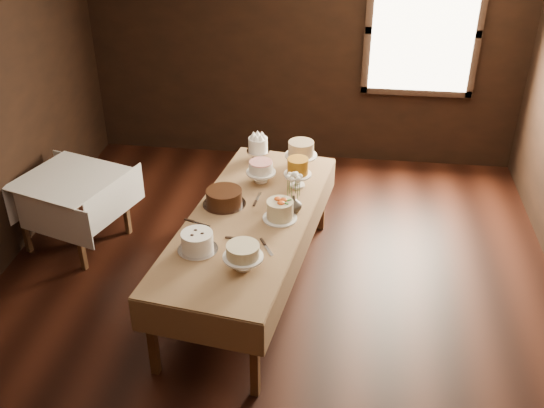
{
  "coord_description": "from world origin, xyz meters",
  "views": [
    {
      "loc": [
        0.55,
        -4.05,
        3.51
      ],
      "look_at": [
        0.0,
        0.2,
        0.95
      ],
      "focal_mm": 41.66,
      "sensor_mm": 36.0,
      "label": 1
    }
  ],
  "objects_px": {
    "cake_speckled": "(301,155)",
    "cake_server_b": "(269,250)",
    "cake_meringue": "(258,149)",
    "cake_server_d": "(288,202)",
    "cake_cream": "(243,257)",
    "cake_server_a": "(246,240)",
    "display_table": "(250,222)",
    "cake_server_c": "(258,197)",
    "cake_chocolate": "(224,198)",
    "cake_flowers": "(280,211)",
    "cake_swirl": "(197,242)",
    "cake_caramel": "(298,174)",
    "side_table": "(70,185)",
    "cake_server_e": "(202,224)",
    "cake_lattice": "(261,173)",
    "flower_vase": "(293,204)"
  },
  "relations": [
    {
      "from": "cake_chocolate",
      "to": "cake_server_a",
      "type": "xyz_separation_m",
      "value": [
        0.27,
        -0.5,
        -0.06
      ]
    },
    {
      "from": "cake_meringue",
      "to": "cake_server_d",
      "type": "height_order",
      "value": "cake_meringue"
    },
    {
      "from": "cake_meringue",
      "to": "cake_server_e",
      "type": "xyz_separation_m",
      "value": [
        -0.28,
        -1.21,
        -0.1
      ]
    },
    {
      "from": "cake_meringue",
      "to": "cake_chocolate",
      "type": "bearing_deg",
      "value": -100.19
    },
    {
      "from": "display_table",
      "to": "cake_chocolate",
      "type": "distance_m",
      "value": 0.31
    },
    {
      "from": "cake_cream",
      "to": "cake_server_b",
      "type": "height_order",
      "value": "cake_cream"
    },
    {
      "from": "cake_flowers",
      "to": "cake_server_e",
      "type": "bearing_deg",
      "value": -164.55
    },
    {
      "from": "cake_caramel",
      "to": "cake_server_d",
      "type": "height_order",
      "value": "cake_caramel"
    },
    {
      "from": "cake_caramel",
      "to": "cake_flowers",
      "type": "relative_size",
      "value": 1.0
    },
    {
      "from": "display_table",
      "to": "cake_lattice",
      "type": "relative_size",
      "value": 9.63
    },
    {
      "from": "display_table",
      "to": "cake_server_c",
      "type": "relative_size",
      "value": 10.7
    },
    {
      "from": "cake_meringue",
      "to": "cake_lattice",
      "type": "distance_m",
      "value": 0.44
    },
    {
      "from": "side_table",
      "to": "cake_swirl",
      "type": "bearing_deg",
      "value": -35.47
    },
    {
      "from": "cake_cream",
      "to": "cake_server_a",
      "type": "height_order",
      "value": "cake_cream"
    },
    {
      "from": "cake_swirl",
      "to": "cake_server_d",
      "type": "distance_m",
      "value": 1.0
    },
    {
      "from": "cake_speckled",
      "to": "flower_vase",
      "type": "relative_size",
      "value": 2.06
    },
    {
      "from": "cake_swirl",
      "to": "cake_server_e",
      "type": "bearing_deg",
      "value": 98.19
    },
    {
      "from": "cake_speckled",
      "to": "cake_flowers",
      "type": "xyz_separation_m",
      "value": [
        -0.08,
        -0.95,
        -0.04
      ]
    },
    {
      "from": "cake_cream",
      "to": "cake_server_b",
      "type": "xyz_separation_m",
      "value": [
        0.15,
        0.24,
        -0.09
      ]
    },
    {
      "from": "cake_server_a",
      "to": "cake_server_e",
      "type": "relative_size",
      "value": 1.0
    },
    {
      "from": "cake_chocolate",
      "to": "cake_server_b",
      "type": "xyz_separation_m",
      "value": [
        0.46,
        -0.62,
        -0.06
      ]
    },
    {
      "from": "display_table",
      "to": "cake_cream",
      "type": "xyz_separation_m",
      "value": [
        0.07,
        -0.71,
        0.15
      ]
    },
    {
      "from": "cake_swirl",
      "to": "cake_server_b",
      "type": "xyz_separation_m",
      "value": [
        0.53,
        0.06,
        -0.07
      ]
    },
    {
      "from": "cake_meringue",
      "to": "cake_server_b",
      "type": "bearing_deg",
      "value": -78.58
    },
    {
      "from": "cake_caramel",
      "to": "cake_server_e",
      "type": "relative_size",
      "value": 1.18
    },
    {
      "from": "cake_server_a",
      "to": "cake_server_d",
      "type": "height_order",
      "value": "same"
    },
    {
      "from": "cake_speckled",
      "to": "cake_server_b",
      "type": "bearing_deg",
      "value": -94.69
    },
    {
      "from": "cake_meringue",
      "to": "flower_vase",
      "type": "relative_size",
      "value": 1.61
    },
    {
      "from": "cake_meringue",
      "to": "cake_chocolate",
      "type": "relative_size",
      "value": 0.64
    },
    {
      "from": "cake_server_c",
      "to": "cake_server_b",
      "type": "bearing_deg",
      "value": -160.57
    },
    {
      "from": "cake_server_c",
      "to": "flower_vase",
      "type": "distance_m",
      "value": 0.39
    },
    {
      "from": "cake_lattice",
      "to": "cake_chocolate",
      "type": "bearing_deg",
      "value": -118.87
    },
    {
      "from": "display_table",
      "to": "cake_cream",
      "type": "height_order",
      "value": "cake_cream"
    },
    {
      "from": "flower_vase",
      "to": "side_table",
      "type": "bearing_deg",
      "value": 169.42
    },
    {
      "from": "cake_caramel",
      "to": "cake_chocolate",
      "type": "distance_m",
      "value": 0.71
    },
    {
      "from": "side_table",
      "to": "cake_chocolate",
      "type": "height_order",
      "value": "cake_chocolate"
    },
    {
      "from": "cake_speckled",
      "to": "cake_swirl",
      "type": "distance_m",
      "value": 1.61
    },
    {
      "from": "display_table",
      "to": "cake_cream",
      "type": "bearing_deg",
      "value": -84.52
    },
    {
      "from": "cake_meringue",
      "to": "cake_speckled",
      "type": "height_order",
      "value": "cake_speckled"
    },
    {
      "from": "display_table",
      "to": "cake_chocolate",
      "type": "height_order",
      "value": "cake_chocolate"
    },
    {
      "from": "cake_server_b",
      "to": "cake_server_e",
      "type": "bearing_deg",
      "value": -145.34
    },
    {
      "from": "cake_server_a",
      "to": "cake_server_b",
      "type": "height_order",
      "value": "same"
    },
    {
      "from": "side_table",
      "to": "cake_lattice",
      "type": "height_order",
      "value": "cake_lattice"
    },
    {
      "from": "cake_chocolate",
      "to": "side_table",
      "type": "bearing_deg",
      "value": 166.58
    },
    {
      "from": "cake_lattice",
      "to": "cake_flowers",
      "type": "distance_m",
      "value": 0.66
    },
    {
      "from": "side_table",
      "to": "cake_server_e",
      "type": "bearing_deg",
      "value": -26.05
    },
    {
      "from": "display_table",
      "to": "cake_chocolate",
      "type": "relative_size",
      "value": 6.96
    },
    {
      "from": "cake_meringue",
      "to": "cake_caramel",
      "type": "height_order",
      "value": "cake_caramel"
    },
    {
      "from": "cake_server_c",
      "to": "display_table",
      "type": "bearing_deg",
      "value": -178.85
    },
    {
      "from": "cake_cream",
      "to": "cake_server_d",
      "type": "distance_m",
      "value": 1.0
    }
  ]
}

